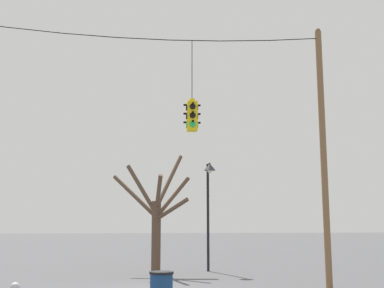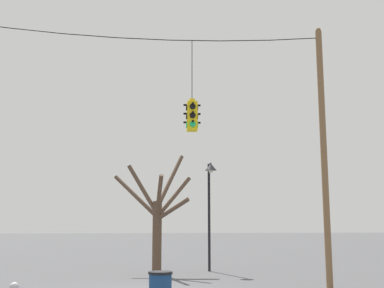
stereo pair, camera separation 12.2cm
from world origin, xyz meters
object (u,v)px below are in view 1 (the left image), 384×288
bare_tree (157,216)px  traffic_light_over_intersection (192,115)px  utility_pole_right (323,153)px  street_lamp (209,187)px

bare_tree → traffic_light_over_intersection: bearing=-80.8°
utility_pole_right → street_lamp: 6.87m
traffic_light_over_intersection → bare_tree: bearing=99.2°
utility_pole_right → bare_tree: utility_pole_right is taller
utility_pole_right → street_lamp: bearing=116.1°
bare_tree → street_lamp: bearing=19.2°
utility_pole_right → traffic_light_over_intersection: size_ratio=2.85×
traffic_light_over_intersection → bare_tree: (-0.86, 5.28, -3.27)m
street_lamp → bare_tree: (-2.46, -0.85, -1.32)m
utility_pole_right → traffic_light_over_intersection: utility_pole_right is taller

